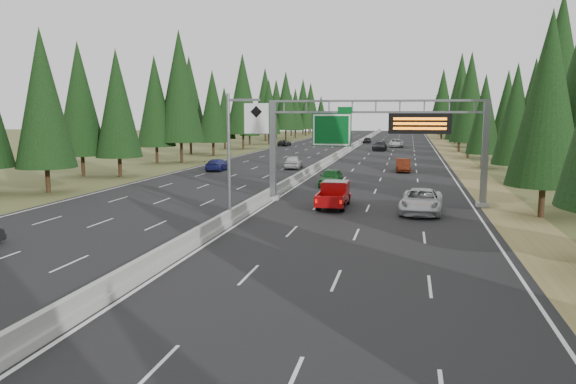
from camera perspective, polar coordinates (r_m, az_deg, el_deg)
The scene contains 18 objects.
road at distance 88.70m, azimuth 5.15°, elevation 3.58°, with size 32.00×260.00×0.08m, color black.
shoulder_right at distance 88.33m, azimuth 16.70°, elevation 3.25°, with size 3.60×260.00×0.06m, color olive.
shoulder_left at distance 92.56m, azimuth -5.88°, elevation 3.75°, with size 3.60×260.00×0.06m, color #455025.
median_barrier at distance 88.67m, azimuth 5.15°, elevation 3.82°, with size 0.70×260.00×0.85m.
sign_gantry at distance 42.73m, azimuth 9.71°, elevation 5.73°, with size 16.75×0.98×7.80m.
hov_sign_pole at distance 34.36m, azimuth -5.13°, elevation 4.36°, with size 2.80×0.50×8.00m.
tree_row_right at distance 77.60m, azimuth 20.77°, elevation 9.39°, with size 12.51×242.85×18.92m.
tree_row_left at distance 90.87m, azimuth -9.15°, elevation 9.24°, with size 11.78×241.25×18.15m.
silver_minivan at distance 39.56m, azimuth 13.38°, elevation -0.91°, with size 2.73×5.91×1.64m, color silver.
red_pickup at distance 41.36m, azimuth 4.75°, elevation -0.07°, with size 1.99×5.58×1.82m.
car_ahead_green at distance 52.86m, azimuth 4.39°, elevation 1.49°, with size 1.93×4.78×1.63m, color #13531B.
car_ahead_dkred at distance 66.91m, azimuth 11.61°, elevation 2.69°, with size 1.62×4.63×1.53m, color #4D190B.
car_ahead_dkgrey at distance 103.75m, azimuth 9.30°, elevation 4.64°, with size 2.31×5.69×1.65m, color black.
car_ahead_white at distance 114.37m, azimuth 10.95°, elevation 4.90°, with size 2.70×5.86×1.63m, color beige.
car_ahead_far at distance 129.09m, azimuth 8.05°, elevation 5.24°, with size 1.55×3.85×1.31m, color black.
car_onc_blue at distance 67.39m, azimuth -7.15°, elevation 2.77°, with size 1.95×4.81×1.39m, color navy.
car_onc_white at distance 69.20m, azimuth 0.57°, elevation 3.07°, with size 1.93×4.79×1.63m, color #BCBCBC.
car_onc_far at distance 116.79m, azimuth -0.37°, elevation 5.03°, with size 2.15×4.66×1.30m, color black.
Camera 1 is at (10.76, -7.78, 6.92)m, focal length 35.00 mm.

